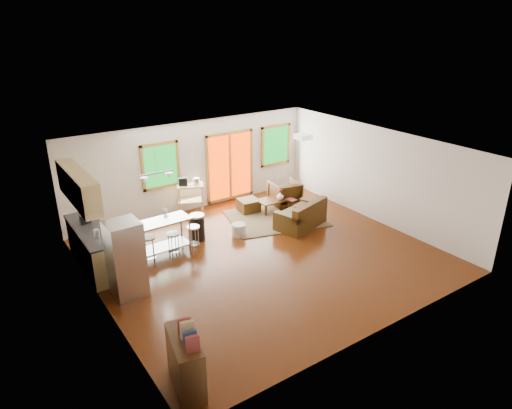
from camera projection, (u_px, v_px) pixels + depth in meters
floor at (263, 255)px, 10.86m from camera, size 7.50×7.00×0.02m
ceiling at (264, 149)px, 9.87m from camera, size 7.50×7.00×0.02m
back_wall at (193, 166)px, 13.05m from camera, size 7.50×0.02×2.60m
left_wall at (97, 248)px, 8.41m from camera, size 0.02×7.00×2.60m
right_wall at (377, 175)px, 12.32m from camera, size 0.02×7.00×2.60m
front_wall at (383, 270)px, 7.68m from camera, size 7.50×0.02×2.60m
window_left at (161, 166)px, 12.42m from camera, size 1.10×0.05×1.30m
french_doors at (230, 166)px, 13.71m from camera, size 1.60×0.05×2.10m
window_right at (276, 145)px, 14.44m from camera, size 1.10×0.05×1.30m
rug at (276, 218)px, 12.84m from camera, size 3.00×2.58×0.03m
loveseat at (302, 217)px, 12.22m from camera, size 1.57×1.16×0.75m
coffee_table at (273, 201)px, 13.22m from camera, size 0.93×0.58×0.37m
armchair at (285, 192)px, 13.61m from camera, size 0.91×0.87×0.83m
ottoman at (249, 205)px, 13.24m from camera, size 0.61×0.61×0.37m
pouf at (239, 230)px, 11.78m from camera, size 0.43×0.43×0.32m
vase at (280, 195)px, 13.07m from camera, size 0.24×0.25×0.35m
book at (289, 196)px, 12.93m from camera, size 0.22×0.05×0.29m
cabinets at (89, 230)px, 9.99m from camera, size 0.64×2.24×2.30m
refrigerator at (126, 259)px, 9.05m from camera, size 0.67×0.64×1.60m
island at (160, 232)px, 10.56m from camera, size 1.46×0.62×0.91m
cup at (165, 209)px, 10.85m from camera, size 0.13×0.11×0.12m
bar_stool_a at (149, 244)px, 10.19m from camera, size 0.43×0.43×0.73m
bar_stool_b at (173, 240)px, 10.52m from camera, size 0.31×0.31×0.66m
bar_stool_c at (193, 233)px, 10.85m from camera, size 0.32×0.32×0.66m
trash_can at (197, 227)px, 11.49m from camera, size 0.44×0.44×0.69m
kitchen_cart at (189, 189)px, 12.83m from camera, size 0.86×0.72×1.13m
bookshelf at (186, 361)px, 6.84m from camera, size 0.58×1.05×1.16m
ceiling_flush at (303, 137)px, 11.19m from camera, size 0.35×0.35×0.12m
pendant_light at (157, 177)px, 10.30m from camera, size 0.80×0.18×0.79m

